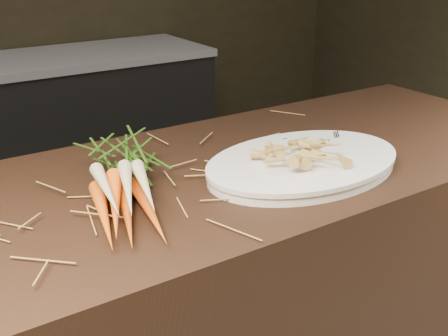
# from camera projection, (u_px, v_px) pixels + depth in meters

# --- Properties ---
(back_counter) EXTENTS (1.82, 0.62, 0.84)m
(back_counter) POSITION_uv_depth(u_px,v_px,m) (45.00, 135.00, 3.03)
(back_counter) COLOR black
(back_counter) RESTS_ON ground
(straw_bedding) EXTENTS (1.40, 0.60, 0.02)m
(straw_bedding) POSITION_uv_depth(u_px,v_px,m) (138.00, 186.00, 1.24)
(straw_bedding) COLOR olive
(straw_bedding) RESTS_ON main_counter
(root_veg_bunch) EXTENTS (0.29, 0.51, 0.09)m
(root_veg_bunch) POSITION_uv_depth(u_px,v_px,m) (120.00, 171.00, 1.22)
(root_veg_bunch) COLOR #EC5C16
(root_veg_bunch) RESTS_ON main_counter
(serving_platter) EXTENTS (0.51, 0.35, 0.03)m
(serving_platter) POSITION_uv_depth(u_px,v_px,m) (304.00, 165.00, 1.34)
(serving_platter) COLOR white
(serving_platter) RESTS_ON main_counter
(roasted_veg_heap) EXTENTS (0.25, 0.19, 0.06)m
(roasted_veg_heap) POSITION_uv_depth(u_px,v_px,m) (304.00, 149.00, 1.32)
(roasted_veg_heap) COLOR #A37C3E
(roasted_veg_heap) RESTS_ON serving_platter
(serving_fork) EXTENTS (0.13, 0.16, 0.00)m
(serving_fork) POSITION_uv_depth(u_px,v_px,m) (364.00, 147.00, 1.41)
(serving_fork) COLOR silver
(serving_fork) RESTS_ON serving_platter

